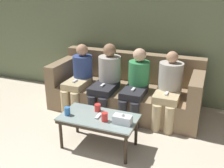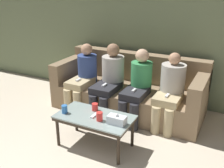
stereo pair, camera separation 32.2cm
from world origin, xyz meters
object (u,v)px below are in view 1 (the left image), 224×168
tissue_box (122,119)px  seated_person_mid_right (136,83)px  seated_person_mid_left (107,77)px  couch (126,90)px  seated_person_left_end (80,76)px  game_remote (99,116)px  seated_person_right_end (169,86)px  cup_far_center (105,117)px  cup_near_right (98,108)px  cup_near_left (67,111)px  coffee_table (99,120)px

tissue_box → seated_person_mid_right: size_ratio=0.21×
tissue_box → seated_person_mid_left: (-0.61, 1.01, 0.11)m
couch → tissue_box: size_ratio=10.88×
couch → seated_person_left_end: bearing=-161.7°
game_remote → seated_person_right_end: 1.20m
cup_far_center → tissue_box: bearing=6.2°
couch → cup_near_right: (-0.03, -1.06, 0.16)m
cup_far_center → seated_person_right_end: 1.20m
cup_far_center → seated_person_mid_left: (-0.40, 1.04, 0.10)m
cup_near_right → seated_person_left_end: 1.08m
couch → seated_person_mid_right: (0.24, -0.24, 0.25)m
seated_person_mid_right → cup_near_left: bearing=-118.8°
couch → tissue_box: (0.37, -1.24, 0.17)m
seated_person_left_end → seated_person_mid_right: seated_person_mid_right is taller
cup_near_right → seated_person_mid_left: 0.86m
couch → cup_near_right: couch is taller
cup_near_right → game_remote: 0.16m
game_remote → cup_near_right: bearing=118.3°
cup_near_left → seated_person_right_end: bearing=45.5°
cup_near_right → cup_far_center: (0.19, -0.21, 0.01)m
couch → cup_near_left: couch is taller
cup_far_center → game_remote: bearing=147.6°
couch → game_remote: 1.20m
seated_person_mid_right → couch: bearing=135.2°
couch → game_remote: (0.04, -1.20, 0.12)m
cup_near_right → cup_far_center: bearing=-48.2°
seated_person_left_end → seated_person_right_end: 1.45m
seated_person_mid_left → game_remote: bearing=-73.6°
coffee_table → cup_near_right: (-0.07, 0.14, 0.09)m
tissue_box → seated_person_mid_left: seated_person_mid_left is taller
couch → seated_person_left_end: (-0.72, -0.24, 0.24)m
cup_near_left → seated_person_mid_right: (0.58, 1.06, 0.08)m
coffee_table → seated_person_left_end: (-0.77, 0.96, 0.17)m
seated_person_mid_left → tissue_box: bearing=-58.8°
seated_person_mid_right → cup_far_center: bearing=-94.9°
couch → seated_person_left_end: size_ratio=2.27×
couch → coffee_table: (0.04, -1.20, 0.07)m
cup_far_center → seated_person_right_end: (0.57, 1.05, 0.09)m
cup_near_right → seated_person_mid_left: size_ratio=0.09×
cup_near_left → tissue_box: size_ratio=0.48×
tissue_box → seated_person_mid_right: seated_person_mid_right is taller
cup_near_right → seated_person_right_end: (0.76, 0.84, 0.10)m
tissue_box → seated_person_left_end: seated_person_left_end is taller
coffee_table → seated_person_mid_right: bearing=78.3°
seated_person_left_end → seated_person_mid_right: (0.97, 0.00, 0.01)m
seated_person_mid_left → seated_person_right_end: bearing=0.8°
coffee_table → game_remote: size_ratio=6.39×
coffee_table → seated_person_mid_right: size_ratio=0.90×
seated_person_left_end → couch: bearing=18.3°
seated_person_left_end → seated_person_mid_right: 0.97m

